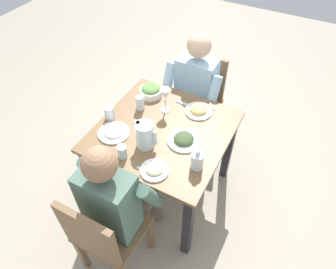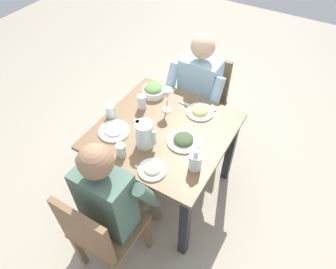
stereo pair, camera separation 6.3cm
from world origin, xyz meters
name	(u,v)px [view 2 (the right image)]	position (x,y,z in m)	size (l,w,h in m)	color
ground_plane	(165,189)	(0.00, 0.00, 0.00)	(8.00, 8.00, 0.00)	#9E937F
dining_table	(164,141)	(0.00, 0.00, 0.62)	(0.90, 0.90, 0.75)	brown
chair_near	(100,232)	(-0.01, -0.75, 0.49)	(0.40, 0.40, 0.87)	brown
chair_far	(203,98)	(-0.03, 0.75, 0.49)	(0.40, 0.40, 0.87)	brown
diner_near	(117,195)	(-0.01, -0.55, 0.63)	(0.48, 0.53, 1.16)	#4C6B5B
diner_far	(194,97)	(-0.03, 0.55, 0.63)	(0.48, 0.53, 1.16)	#9EC6E0
water_pitcher	(145,134)	(-0.03, -0.18, 0.84)	(0.16, 0.12, 0.19)	silver
salad_bowl	(154,90)	(-0.27, 0.30, 0.79)	(0.18, 0.18, 0.09)	white
plate_fries	(200,111)	(0.14, 0.29, 0.76)	(0.20, 0.20, 0.06)	white
plate_dolmas	(183,140)	(0.18, -0.03, 0.76)	(0.22, 0.22, 0.06)	white
plate_yoghurt	(114,130)	(-0.29, -0.20, 0.76)	(0.22, 0.22, 0.04)	white
plate_beans	(152,169)	(0.12, -0.34, 0.76)	(0.18, 0.18, 0.04)	white
water_glass_center	(111,111)	(-0.40, -0.08, 0.80)	(0.07, 0.07, 0.10)	silver
water_glass_far_right	(121,150)	(-0.11, -0.34, 0.79)	(0.06, 0.06, 0.09)	silver
water_glass_far_left	(142,102)	(-0.26, 0.12, 0.80)	(0.06, 0.06, 0.11)	silver
wine_glass	(167,95)	(-0.08, 0.19, 0.89)	(0.08, 0.08, 0.20)	silver
oil_carafe	(195,162)	(0.34, -0.19, 0.80)	(0.08, 0.08, 0.16)	silver
fork_near	(205,108)	(0.16, 0.35, 0.75)	(0.17, 0.03, 0.01)	silver
knife_near	(148,172)	(0.11, -0.37, 0.75)	(0.18, 0.02, 0.01)	silver
fork_far	(188,105)	(0.03, 0.31, 0.75)	(0.17, 0.03, 0.01)	silver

